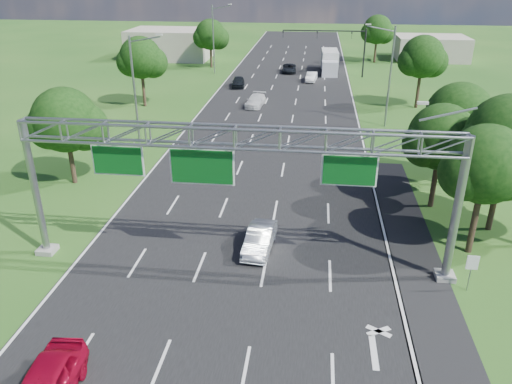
# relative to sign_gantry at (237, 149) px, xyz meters

# --- Properties ---
(ground) EXTENTS (220.00, 220.00, 0.00)m
(ground) POSITION_rel_sign_gantry_xyz_m (-0.33, 18.00, -6.89)
(ground) COLOR #1D4B16
(ground) RESTS_ON ground
(road) EXTENTS (18.00, 180.00, 0.02)m
(road) POSITION_rel_sign_gantry_xyz_m (-0.33, 18.00, -6.89)
(road) COLOR black
(road) RESTS_ON ground
(road_flare) EXTENTS (3.00, 30.00, 0.02)m
(road_flare) POSITION_rel_sign_gantry_xyz_m (9.87, 2.00, -6.89)
(road_flare) COLOR black
(road_flare) RESTS_ON ground
(sign_gantry) EXTENTS (23.50, 1.00, 9.56)m
(sign_gantry) POSITION_rel_sign_gantry_xyz_m (0.00, 0.00, 0.00)
(sign_gantry) COLOR gray
(sign_gantry) RESTS_ON ground
(regulatory_sign) EXTENTS (0.60, 0.08, 2.10)m
(regulatory_sign) POSITION_rel_sign_gantry_xyz_m (12.07, -1.02, -5.38)
(regulatory_sign) COLOR gray
(regulatory_sign) RESTS_ON ground
(traffic_signal) EXTENTS (12.21, 0.24, 7.00)m
(traffic_signal) POSITION_rel_sign_gantry_xyz_m (7.15, 53.00, -1.72)
(traffic_signal) COLOR black
(traffic_signal) RESTS_ON ground
(streetlight_l_near) EXTENTS (2.97, 0.22, 10.16)m
(streetlight_l_near) POSITION_rel_sign_gantry_xyz_m (-11.63, 18.00, -1.31)
(streetlight_l_near) COLOR gray
(streetlight_l_near) RESTS_ON ground
(streetlight_l_far) EXTENTS (2.97, 0.22, 10.16)m
(streetlight_l_far) POSITION_rel_sign_gantry_xyz_m (-11.63, 53.00, -1.31)
(streetlight_l_far) COLOR gray
(streetlight_l_far) RESTS_ON ground
(streetlight_r_mid) EXTENTS (2.97, 0.22, 10.16)m
(streetlight_r_mid) POSITION_rel_sign_gantry_xyz_m (10.97, 28.00, -1.31)
(streetlight_r_mid) COLOR gray
(streetlight_r_mid) RESTS_ON ground
(tree_cluster_right) EXTENTS (9.91, 14.60, 8.68)m
(tree_cluster_right) POSITION_rel_sign_gantry_xyz_m (14.47, 7.19, -1.58)
(tree_cluster_right) COLOR #2D2116
(tree_cluster_right) RESTS_ON ground
(tree_verge_la) EXTENTS (5.76, 4.80, 7.40)m
(tree_verge_la) POSITION_rel_sign_gantry_xyz_m (-14.25, 10.04, -2.13)
(tree_verge_la) COLOR #2D2116
(tree_verge_la) RESTS_ON ground
(tree_verge_lb) EXTENTS (5.76, 4.80, 8.06)m
(tree_verge_lb) POSITION_rel_sign_gantry_xyz_m (-16.25, 33.04, -1.48)
(tree_verge_lb) COLOR #2D2116
(tree_verge_lb) RESTS_ON ground
(tree_verge_lc) EXTENTS (5.76, 4.80, 7.62)m
(tree_verge_lc) POSITION_rel_sign_gantry_xyz_m (-13.25, 58.04, -1.92)
(tree_verge_lc) COLOR #2D2116
(tree_verge_lc) RESTS_ON ground
(tree_verge_rd) EXTENTS (5.76, 4.80, 8.28)m
(tree_verge_rd) POSITION_rel_sign_gantry_xyz_m (15.75, 36.04, -1.26)
(tree_verge_rd) COLOR #2D2116
(tree_verge_rd) RESTS_ON ground
(tree_verge_re) EXTENTS (5.76, 4.80, 7.84)m
(tree_verge_re) POSITION_rel_sign_gantry_xyz_m (13.75, 66.04, -1.70)
(tree_verge_re) COLOR #2D2116
(tree_verge_re) RESTS_ON ground
(building_left) EXTENTS (14.00, 10.00, 5.00)m
(building_left) POSITION_rel_sign_gantry_xyz_m (-22.33, 66.00, -4.39)
(building_left) COLOR #ACA290
(building_left) RESTS_ON ground
(building_right) EXTENTS (12.00, 9.00, 4.00)m
(building_right) POSITION_rel_sign_gantry_xyz_m (23.67, 70.00, -4.89)
(building_right) COLOR #ACA290
(building_right) RESTS_ON ground
(silver_sedan) EXTENTS (1.79, 4.26, 1.37)m
(silver_sedan) POSITION_rel_sign_gantry_xyz_m (0.97, 1.82, -6.21)
(silver_sedan) COLOR silver
(silver_sedan) RESTS_ON ground
(car_queue_a) EXTENTS (2.32, 4.75, 1.33)m
(car_queue_a) POSITION_rel_sign_gantry_xyz_m (-3.19, 34.38, -6.23)
(car_queue_a) COLOR silver
(car_queue_a) RESTS_ON ground
(car_queue_b) EXTENTS (2.29, 4.63, 1.26)m
(car_queue_b) POSITION_rel_sign_gantry_xyz_m (-0.41, 55.34, -6.26)
(car_queue_b) COLOR black
(car_queue_b) RESTS_ON ground
(car_queue_c) EXTENTS (2.05, 4.21, 1.39)m
(car_queue_c) POSITION_rel_sign_gantry_xyz_m (-6.79, 44.33, -6.20)
(car_queue_c) COLOR black
(car_queue_c) RESTS_ON ground
(car_queue_d) EXTENTS (1.74, 4.01, 1.28)m
(car_queue_d) POSITION_rel_sign_gantry_xyz_m (3.14, 49.20, -6.25)
(car_queue_d) COLOR silver
(car_queue_d) RESTS_ON ground
(box_truck) EXTENTS (2.65, 8.53, 3.20)m
(box_truck) POSITION_rel_sign_gantry_xyz_m (5.79, 56.36, -5.35)
(box_truck) COLOR silver
(box_truck) RESTS_ON ground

